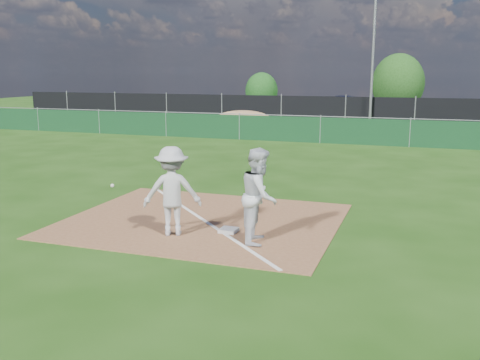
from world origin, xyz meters
name	(u,v)px	position (x,y,z in m)	size (l,w,h in m)	color
ground	(295,159)	(0.00, 10.00, 0.00)	(90.00, 90.00, 0.00)	#1C430E
infield_dirt	(203,220)	(0.00, 1.00, 0.01)	(6.00, 5.00, 0.02)	brown
foul_line	(203,220)	(0.00, 1.00, 0.03)	(0.08, 7.00, 0.01)	white
green_fence	(320,130)	(0.00, 15.00, 0.60)	(44.00, 0.05, 1.20)	#0E3319
dirt_mound	(243,121)	(-5.00, 18.50, 0.58)	(3.38, 2.60, 1.17)	#A2794E
black_fence	(345,112)	(0.00, 23.00, 0.90)	(46.00, 0.04, 1.80)	black
parking_lot	(355,119)	(0.00, 28.00, 0.01)	(46.00, 9.00, 0.01)	black
light_pole	(373,59)	(1.50, 22.70, 4.00)	(0.16, 0.16, 8.00)	slate
first_base	(229,230)	(0.87, 0.32, 0.06)	(0.35, 0.35, 0.07)	silver
play_at_first	(172,191)	(-0.16, -0.20, 0.93)	(2.15, 1.10, 1.82)	silver
runner	(259,196)	(1.65, -0.03, 0.94)	(0.91, 0.71, 1.88)	silver
car_left	(292,107)	(-4.49, 27.86, 0.77)	(1.80, 4.47, 1.52)	#9A9CA1
car_mid	(349,107)	(-0.49, 28.36, 0.80)	(1.68, 4.82, 1.59)	black
car_right	(455,113)	(6.43, 27.97, 0.61)	(1.69, 4.15, 1.21)	black
tree_left	(262,91)	(-8.51, 33.59, 1.65)	(2.70, 2.70, 3.20)	#382316
tree_mid	(398,83)	(2.45, 33.15, 2.38)	(3.90, 3.90, 4.63)	#382316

